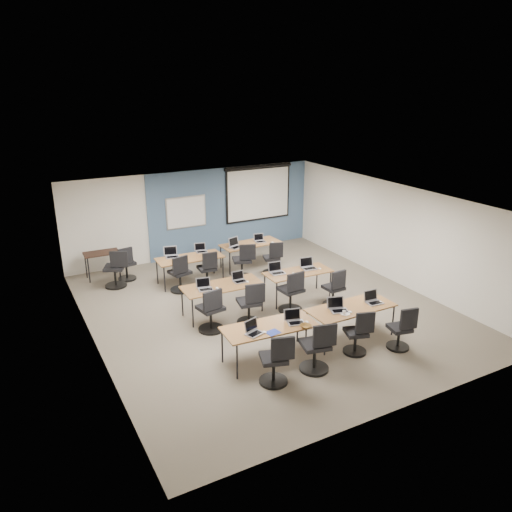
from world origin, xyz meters
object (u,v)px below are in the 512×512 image
task_chair_1 (317,351)px  laptop_11 (260,240)px  task_chair_5 (250,307)px  task_chair_8 (180,276)px  laptop_0 (253,330)px  laptop_3 (373,300)px  training_table_back_left (190,259)px  task_chair_3 (401,332)px  laptop_1 (295,319)px  task_chair_10 (243,264)px  task_chair_7 (334,291)px  training_table_front_left (269,328)px  task_chair_6 (292,295)px  projector_screen (258,190)px  spare_chair_a (126,266)px  task_chair_2 (358,336)px  laptop_7 (308,266)px  laptop_8 (172,254)px  task_chair_0 (276,364)px  spare_chair_b (116,272)px  laptop_5 (239,279)px  task_chair_11 (273,260)px  laptop_9 (201,250)px  laptop_4 (205,287)px  laptop_6 (277,270)px  training_table_mid_right (298,273)px  laptop_2 (338,307)px  training_table_mid_left (222,287)px  task_chair_9 (208,271)px  whiteboard (186,212)px  training_table_front_right (351,309)px  utility_table (102,255)px  laptop_10 (235,245)px

task_chair_1 → laptop_11: task_chair_1 is taller
task_chair_5 → task_chair_8: 2.62m
laptop_0 → laptop_3: size_ratio=0.96×
training_table_back_left → task_chair_3: bearing=-63.4°
laptop_1 → task_chair_1: bearing=-69.8°
laptop_1 → task_chair_10: bearing=91.8°
task_chair_7 → training_table_front_left: bearing=-154.7°
task_chair_6 → task_chair_7: (1.08, -0.25, -0.04)m
projector_screen → spare_chair_a: projector_screen is taller
training_table_back_left → task_chair_2: size_ratio=1.86×
laptop_7 → task_chair_7: 0.99m
task_chair_1 → laptop_8: bearing=112.3°
task_chair_0 → spare_chair_b: (-1.47, 5.93, 0.02)m
task_chair_1 → laptop_5: size_ratio=3.40×
training_table_back_left → task_chair_1: bearing=-82.8°
task_chair_6 → task_chair_11: task_chair_6 is taller
task_chair_0 → laptop_3: bearing=31.5°
task_chair_3 → laptop_9: bearing=122.0°
laptop_4 → laptop_8: 2.49m
training_table_front_left → spare_chair_a: 5.68m
task_chair_5 → laptop_6: size_ratio=2.93×
laptop_8 → laptop_1: bearing=-66.6°
training_table_mid_right → laptop_3: 2.35m
projector_screen → laptop_9: (-2.73, -1.68, -1.10)m
training_table_front_left → laptop_3: (2.51, -0.11, 0.11)m
task_chair_7 → task_chair_8: 4.00m
laptop_7 → task_chair_11: laptop_7 is taller
laptop_2 → task_chair_6: task_chair_6 is taller
training_table_mid_right → training_table_mid_left: bearing=178.5°
laptop_1 → task_chair_11: 4.53m
task_chair_9 → task_chair_11: (1.99, -0.04, -0.01)m
projector_screen → training_table_mid_left: bearing=-127.8°
task_chair_3 → task_chair_9: (-2.18, 4.99, 0.01)m
whiteboard → task_chair_2: bearing=-82.7°
task_chair_10 → laptop_9: bearing=162.6°
training_table_mid_left → task_chair_7: (2.58, -0.93, -0.29)m
training_table_front_right → laptop_11: (0.46, 4.87, 0.10)m
training_table_front_left → laptop_3: size_ratio=5.50×
task_chair_2 → task_chair_11: (0.72, 4.67, -0.00)m
task_chair_9 → utility_table: size_ratio=1.04×
task_chair_5 → utility_table: task_chair_5 is taller
task_chair_3 → laptop_10: 5.74m
laptop_4 → laptop_6: bearing=14.7°
task_chair_2 → task_chair_6: 2.30m
task_chair_11 → spare_chair_b: spare_chair_b is taller
spare_chair_a → task_chair_10: bearing=-36.5°
task_chair_5 → task_chair_10: bearing=77.5°
laptop_0 → laptop_7: size_ratio=0.91×
laptop_5 → task_chair_3: bearing=-57.3°
laptop_10 → spare_chair_a: (-2.96, 0.80, -0.39)m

